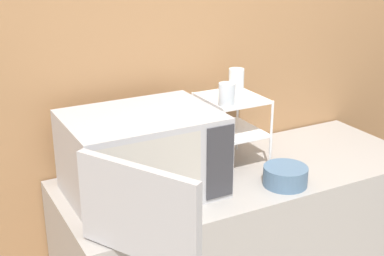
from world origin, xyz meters
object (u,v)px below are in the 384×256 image
Objects in this scene: microwave at (142,157)px; glass_back_right at (236,79)px; glass_front_left at (227,94)px; bowl at (285,176)px; dish_rack at (231,116)px.

glass_back_right is at bearing 18.90° from microwave.
glass_front_left is 0.38m from bowl.
microwave is 0.55m from bowl.
microwave is at bearing -168.78° from dish_rack.
microwave is at bearing -161.10° from glass_back_right.
bowl is (0.00, -0.35, -0.30)m from glass_back_right.
glass_front_left is at bearing 0.12° from microwave.
glass_back_right reaches higher than microwave.
dish_rack is at bearing 106.98° from bowl.
glass_front_left is 0.51× the size of bowl.
glass_front_left is at bearing -131.50° from glass_back_right.
microwave is 0.56m from glass_back_right.
microwave is 9.05× the size of glass_back_right.
bowl is at bearing -19.49° from microwave.
glass_front_left is at bearing -131.95° from dish_rack.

